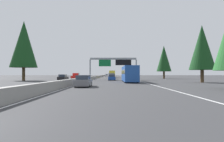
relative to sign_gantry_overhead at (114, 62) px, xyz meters
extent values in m
plane|color=#38383A|center=(12.94, 6.04, -4.71)|extent=(320.00, 320.00, 0.00)
cube|color=gray|center=(32.94, 6.34, -4.26)|extent=(180.00, 0.56, 0.90)
cube|color=silver|center=(22.94, -5.48, -4.70)|extent=(160.00, 0.16, 0.01)
cube|color=silver|center=(22.94, 5.79, -4.70)|extent=(160.00, 0.16, 0.01)
cylinder|color=gray|center=(0.04, 6.34, -2.00)|extent=(0.36, 0.36, 5.42)
cylinder|color=gray|center=(0.04, -5.98, -2.00)|extent=(0.36, 0.36, 5.42)
cube|color=gray|center=(0.04, 0.18, 0.96)|extent=(0.50, 12.32, 0.50)
cube|color=#0C602D|center=(-0.11, 2.40, -0.14)|extent=(0.12, 3.20, 1.90)
cube|color=black|center=(-0.11, -2.53, -0.04)|extent=(0.16, 4.20, 1.50)
cube|color=slate|center=(-26.89, 4.15, -4.18)|extent=(4.40, 1.80, 0.76)
cube|color=#2D3847|center=(-27.11, 4.15, -3.52)|extent=(2.46, 1.51, 0.56)
cylinder|color=black|center=(-25.48, 4.94, -4.39)|extent=(0.64, 0.22, 0.64)
cylinder|color=black|center=(-25.48, 3.36, -4.39)|extent=(0.64, 0.22, 0.64)
cylinder|color=black|center=(-28.30, 4.94, -4.39)|extent=(0.64, 0.22, 0.64)
cylinder|color=black|center=(-28.30, 3.36, -4.39)|extent=(0.64, 0.22, 0.64)
cube|color=#1E4793|center=(-13.09, -2.95, -3.06)|extent=(11.50, 2.50, 2.90)
cube|color=#2D3847|center=(-13.09, -2.95, -2.70)|extent=(11.04, 2.55, 0.84)
cylinder|color=black|center=(-9.07, -1.85, -4.21)|extent=(1.00, 0.30, 1.00)
cylinder|color=black|center=(-9.07, -4.05, -4.21)|extent=(1.00, 0.30, 1.00)
cylinder|color=black|center=(-17.12, -1.85, -4.21)|extent=(1.00, 0.30, 1.00)
cylinder|color=black|center=(-17.12, -4.05, -4.21)|extent=(1.00, 0.30, 1.00)
cube|color=#1E4793|center=(-2.92, 0.54, -4.18)|extent=(4.40, 1.80, 0.76)
cube|color=#2D3847|center=(-3.14, 0.54, -3.52)|extent=(2.46, 1.51, 0.56)
cylinder|color=black|center=(-1.51, 1.33, -4.39)|extent=(0.64, 0.22, 0.64)
cylinder|color=black|center=(-1.51, -0.25, -4.39)|extent=(0.64, 0.22, 0.64)
cylinder|color=black|center=(-4.32, 1.33, -4.39)|extent=(0.64, 0.22, 0.64)
cylinder|color=black|center=(-4.32, -0.25, -4.39)|extent=(0.64, 0.22, 0.64)
cube|color=silver|center=(77.99, 4.01, -4.18)|extent=(4.40, 1.80, 0.76)
cube|color=#2D3847|center=(77.77, 4.01, -3.52)|extent=(2.46, 1.51, 0.56)
cylinder|color=black|center=(79.40, 4.80, -4.39)|extent=(0.64, 0.22, 0.64)
cylinder|color=black|center=(79.40, 3.22, -4.39)|extent=(0.64, 0.22, 0.64)
cylinder|color=black|center=(76.58, 4.80, -4.39)|extent=(0.64, 0.22, 0.64)
cylinder|color=black|center=(76.58, 3.22, -4.39)|extent=(0.64, 0.22, 0.64)
cube|color=gold|center=(30.19, 0.44, -3.01)|extent=(6.12, 2.40, 2.50)
cube|color=#1E4793|center=(34.44, 0.44, -3.31)|extent=(2.38, 2.30, 1.90)
cylinder|color=black|center=(34.27, 1.50, -4.26)|extent=(0.90, 0.28, 0.90)
cylinder|color=black|center=(34.27, -0.62, -4.26)|extent=(0.90, 0.28, 0.90)
cylinder|color=black|center=(28.49, 1.50, -4.26)|extent=(0.90, 0.28, 0.90)
cylinder|color=black|center=(28.49, -0.62, -4.26)|extent=(0.90, 0.28, 0.90)
cube|color=slate|center=(10.29, 0.64, -4.10)|extent=(5.60, 2.00, 0.70)
cube|color=slate|center=(11.29, 0.64, -3.30)|extent=(2.24, 1.84, 0.90)
cube|color=#2D3847|center=(11.29, 0.64, -3.21)|extent=(2.02, 1.92, 0.41)
cylinder|color=black|center=(12.13, 1.50, -4.31)|extent=(0.80, 0.28, 0.80)
cylinder|color=black|center=(12.13, -0.22, -4.31)|extent=(0.80, 0.28, 0.80)
cylinder|color=black|center=(8.44, 1.50, -4.31)|extent=(0.80, 0.28, 0.80)
cylinder|color=black|center=(8.44, -0.22, -4.31)|extent=(0.80, 0.28, 0.80)
cube|color=black|center=(-3.48, 12.67, -4.18)|extent=(4.40, 1.80, 0.76)
cube|color=#2D3847|center=(-3.70, 12.67, -3.52)|extent=(2.46, 1.51, 0.56)
cylinder|color=black|center=(-2.07, 13.46, -4.39)|extent=(0.64, 0.22, 0.64)
cylinder|color=black|center=(-2.07, 11.88, -4.39)|extent=(0.64, 0.22, 0.64)
cylinder|color=black|center=(-4.89, 13.46, -4.39)|extent=(0.64, 0.22, 0.64)
cylinder|color=black|center=(-4.89, 11.88, -4.39)|extent=(0.64, 0.22, 0.64)
cube|color=red|center=(12.09, 12.53, -4.10)|extent=(5.60, 2.00, 0.70)
cube|color=red|center=(13.10, 12.53, -3.30)|extent=(2.24, 1.84, 0.90)
cube|color=#2D3847|center=(13.10, 12.53, -3.21)|extent=(2.02, 1.92, 0.41)
cylinder|color=black|center=(13.94, 13.39, -4.31)|extent=(0.80, 0.28, 0.80)
cylinder|color=black|center=(13.94, 11.67, -4.31)|extent=(0.80, 0.28, 0.80)
cylinder|color=black|center=(10.24, 13.39, -4.31)|extent=(0.80, 0.28, 0.80)
cylinder|color=black|center=(10.24, 11.67, -4.31)|extent=(0.80, 0.28, 0.80)
cylinder|color=#4C3823|center=(-15.30, -16.41, -3.52)|extent=(0.62, 0.62, 2.38)
cone|color=#143D19|center=(-15.30, -16.41, 1.89)|extent=(4.76, 4.76, 8.44)
cylinder|color=#4C3823|center=(13.06, -16.88, -3.49)|extent=(0.63, 0.63, 2.43)
cone|color=#143D19|center=(13.06, -16.88, 2.04)|extent=(4.87, 4.87, 8.63)
cylinder|color=#4C3823|center=(-5.02, 21.78, -3.12)|extent=(0.71, 0.71, 3.17)
cone|color=#143D19|center=(-5.02, 21.78, 4.08)|extent=(6.34, 6.34, 11.24)
camera|label=1|loc=(-51.64, 0.54, -3.07)|focal=31.12mm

